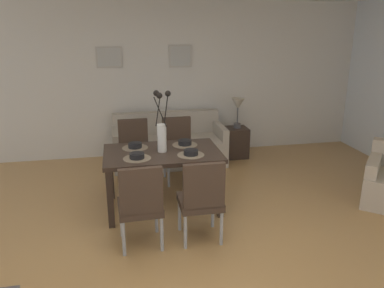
% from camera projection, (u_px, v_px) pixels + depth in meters
% --- Properties ---
extents(ground_plane, '(9.00, 9.00, 0.00)m').
position_uv_depth(ground_plane, '(195.00, 252.00, 3.89)').
color(ground_plane, tan).
extents(back_wall_panel, '(9.00, 0.10, 2.60)m').
position_uv_depth(back_wall_panel, '(157.00, 80.00, 6.54)').
color(back_wall_panel, silver).
rests_on(back_wall_panel, ground).
extents(dining_table, '(1.40, 0.89, 0.74)m').
position_uv_depth(dining_table, '(162.00, 159.00, 4.66)').
color(dining_table, '#33261E').
rests_on(dining_table, ground).
extents(dining_chair_near_left, '(0.45, 0.45, 0.92)m').
position_uv_depth(dining_chair_near_left, '(141.00, 202.00, 3.83)').
color(dining_chair_near_left, '#3D2D23').
rests_on(dining_chair_near_left, ground).
extents(dining_chair_near_right, '(0.46, 0.46, 0.92)m').
position_uv_depth(dining_chair_near_right, '(134.00, 149.00, 5.47)').
color(dining_chair_near_right, '#3D2D23').
rests_on(dining_chair_near_right, ground).
extents(dining_chair_far_left, '(0.44, 0.44, 0.92)m').
position_uv_depth(dining_chair_far_left, '(202.00, 197.00, 3.94)').
color(dining_chair_far_left, '#3D2D23').
rests_on(dining_chair_far_left, ground).
extents(dining_chair_far_right, '(0.45, 0.45, 0.92)m').
position_uv_depth(dining_chair_far_right, '(178.00, 146.00, 5.59)').
color(dining_chair_far_right, '#3D2D23').
rests_on(dining_chair_far_right, ground).
extents(centerpiece_vase, '(0.21, 0.23, 0.73)m').
position_uv_depth(centerpiece_vase, '(162.00, 129.00, 4.55)').
color(centerpiece_vase, white).
rests_on(centerpiece_vase, dining_table).
extents(placemat_near_left, '(0.32, 0.32, 0.01)m').
position_uv_depth(placemat_near_left, '(137.00, 158.00, 4.39)').
color(placemat_near_left, '#7F705B').
rests_on(placemat_near_left, dining_table).
extents(bowl_near_left, '(0.17, 0.17, 0.07)m').
position_uv_depth(bowl_near_left, '(137.00, 155.00, 4.38)').
color(bowl_near_left, black).
rests_on(bowl_near_left, dining_table).
extents(placemat_near_right, '(0.32, 0.32, 0.01)m').
position_uv_depth(placemat_near_right, '(135.00, 148.00, 4.76)').
color(placemat_near_right, '#7F705B').
rests_on(placemat_near_right, dining_table).
extents(bowl_near_right, '(0.17, 0.17, 0.07)m').
position_uv_depth(bowl_near_right, '(135.00, 145.00, 4.75)').
color(bowl_near_right, black).
rests_on(bowl_near_right, dining_table).
extents(placemat_far_left, '(0.32, 0.32, 0.01)m').
position_uv_depth(placemat_far_left, '(191.00, 155.00, 4.50)').
color(placemat_far_left, '#7F705B').
rests_on(placemat_far_left, dining_table).
extents(bowl_far_left, '(0.17, 0.17, 0.07)m').
position_uv_depth(bowl_far_left, '(191.00, 152.00, 4.49)').
color(bowl_far_left, black).
rests_on(bowl_far_left, dining_table).
extents(placemat_far_right, '(0.32, 0.32, 0.01)m').
position_uv_depth(placemat_far_right, '(185.00, 145.00, 4.88)').
color(placemat_far_right, '#7F705B').
rests_on(placemat_far_right, dining_table).
extents(bowl_far_right, '(0.17, 0.17, 0.07)m').
position_uv_depth(bowl_far_right, '(185.00, 142.00, 4.87)').
color(bowl_far_right, black).
rests_on(bowl_far_right, dining_table).
extents(sofa, '(1.80, 0.84, 0.80)m').
position_uv_depth(sofa, '(169.00, 146.00, 6.35)').
color(sofa, '#B2A899').
rests_on(sofa, ground).
extents(side_table, '(0.36, 0.36, 0.52)m').
position_uv_depth(side_table, '(237.00, 142.00, 6.62)').
color(side_table, '#33261E').
rests_on(side_table, ground).
extents(table_lamp, '(0.22, 0.22, 0.51)m').
position_uv_depth(table_lamp, '(238.00, 106.00, 6.43)').
color(table_lamp, '#4C4C51').
rests_on(table_lamp, side_table).
extents(framed_picture_left, '(0.42, 0.03, 0.34)m').
position_uv_depth(framed_picture_left, '(109.00, 57.00, 6.21)').
color(framed_picture_left, '#B2ADA3').
extents(framed_picture_center, '(0.38, 0.03, 0.37)m').
position_uv_depth(framed_picture_center, '(180.00, 56.00, 6.43)').
color(framed_picture_center, '#B2ADA3').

